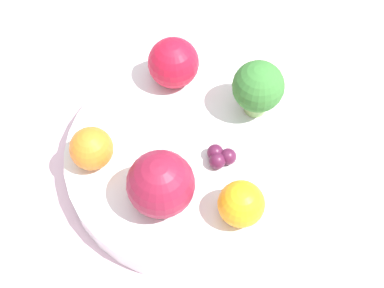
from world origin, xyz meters
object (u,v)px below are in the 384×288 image
Objects in this scene: apple_green at (173,63)px; orange_back at (241,204)px; apple_red at (161,184)px; broccoli at (258,88)px; bowl at (192,157)px; orange_front at (91,148)px; grape_cluster at (221,155)px.

orange_back is (0.13, 0.11, -0.01)m from apple_green.
orange_back is at bearing 98.97° from apple_red.
broccoli is 1.03× the size of apple_red.
orange_back is at bearing 52.46° from bowl.
apple_green is (-0.14, -0.04, -0.00)m from apple_red.
bowl is 0.09m from broccoli.
orange_back is (0.01, 0.15, 0.00)m from orange_front.
bowl is 0.09m from orange_back.
grape_cluster is at bearing 87.49° from bowl.
broccoli is 1.18× the size of apple_green.
broccoli is 1.52× the size of orange_front.
bowl is 3.98× the size of broccoli.
apple_red is 1.45× the size of orange_back.
broccoli reaches higher than bowl.
apple_red is 2.09× the size of grape_cluster.
grape_cluster is (-0.04, 0.11, -0.01)m from orange_front.
grape_cluster is (-0.05, -0.03, -0.01)m from orange_back.
orange_front is 0.12m from grape_cluster.
apple_red is 0.14m from apple_green.
grape_cluster is at bearing 45.50° from apple_green.
broccoli is at bearing 159.21° from apple_red.
orange_front is 1.42× the size of grape_cluster.
apple_red is 1.47× the size of orange_front.
apple_green reaches higher than orange_back.
apple_red is at bearing 17.31° from apple_green.
broccoli is 0.09m from apple_green.
apple_green is at bearing 163.84° from orange_front.
apple_red reaches higher than orange_front.
apple_green is at bearing -134.50° from grape_cluster.
bowl is at bearing 117.77° from orange_front.
apple_green is 1.26× the size of orange_back.
orange_front reaches higher than bowl.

